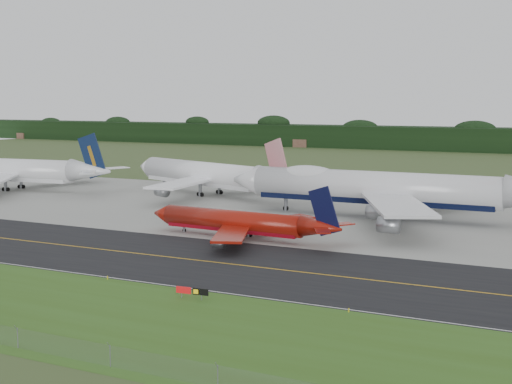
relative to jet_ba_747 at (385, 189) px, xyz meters
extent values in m
plane|color=#374721|center=(-17.48, -50.14, -6.61)|extent=(600.00, 600.00, 0.00)
cube|color=#345519|center=(-17.48, -85.14, -6.61)|extent=(400.00, 30.00, 0.01)
cube|color=black|center=(-17.48, -54.14, -6.60)|extent=(400.00, 32.00, 0.02)
cube|color=gray|center=(-17.48, 0.86, -6.61)|extent=(400.00, 78.00, 0.01)
cube|color=#C68E12|center=(-17.48, -54.14, -6.58)|extent=(400.00, 0.40, 0.00)
cube|color=silver|center=(-17.48, -69.64, -6.58)|extent=(400.00, 0.25, 0.00)
cube|color=black|center=(-17.48, 224.86, -0.61)|extent=(700.00, 24.00, 12.00)
cylinder|color=silver|center=(-2.79, 0.00, 0.21)|extent=(55.46, 7.11, 7.04)
cube|color=black|center=(-2.79, 0.00, -2.08)|extent=(52.68, 5.34, 2.46)
cone|color=silver|center=(-33.98, 0.04, 0.21)|extent=(6.94, 7.05, 7.04)
ellipsoid|color=silver|center=(-18.31, 0.02, 2.14)|extent=(14.37, 6.00, 4.49)
cube|color=silver|center=(6.82, -15.70, -1.02)|extent=(22.30, 32.67, 0.60)
cube|color=silver|center=(6.86, 15.68, -1.02)|extent=(22.36, 32.66, 0.60)
cylinder|color=gray|center=(2.50, -15.01, -2.95)|extent=(3.85, 2.96, 2.96)
cylinder|color=gray|center=(2.53, 15.00, -2.95)|extent=(3.85, 2.96, 2.96)
cylinder|color=gray|center=(8.84, -28.66, -2.95)|extent=(3.85, 2.96, 2.96)
cylinder|color=gray|center=(8.91, 28.64, -2.95)|extent=(3.85, 2.96, 2.96)
cylinder|color=black|center=(-23.86, 0.03, -5.98)|extent=(1.27, 0.57, 1.27)
cylinder|color=slate|center=(1.64, -3.87, -4.26)|extent=(0.99, 0.99, 4.71)
cylinder|color=black|center=(1.64, -3.87, -5.98)|extent=(1.27, 0.64, 1.27)
cylinder|color=slate|center=(1.65, 3.87, -4.26)|extent=(0.99, 0.99, 4.71)
cylinder|color=black|center=(1.65, 3.87, -5.98)|extent=(1.27, 0.64, 1.27)
cylinder|color=maroon|center=(-19.90, -34.33, -3.37)|extent=(29.57, 5.99, 3.97)
cube|color=maroon|center=(-19.90, -34.33, -4.66)|extent=(28.04, 4.90, 1.39)
cone|color=maroon|center=(-36.38, -33.19, -3.37)|extent=(3.94, 4.22, 3.97)
cone|color=maroon|center=(-1.39, -35.61, -3.07)|extent=(8.01, 4.50, 3.97)
cube|color=maroon|center=(-15.44, -42.84, -4.07)|extent=(10.82, 17.17, 0.45)
cube|color=maroon|center=(-14.31, -26.52, -4.07)|extent=(12.56, 16.88, 0.45)
cube|color=black|center=(-0.84, -35.65, -0.08)|extent=(6.28, 0.75, 9.04)
cylinder|color=gray|center=(-16.01, -46.72, -5.15)|extent=(2.28, 1.81, 1.67)
cylinder|color=gray|center=(-14.34, -22.59, -5.15)|extent=(2.28, 1.81, 1.67)
cylinder|color=black|center=(-31.04, -33.56, -6.26)|extent=(0.74, 0.37, 0.72)
cylinder|color=slate|center=(-17.71, -36.67, -5.59)|extent=(0.59, 0.59, 2.05)
cylinder|color=black|center=(-17.71, -36.67, -6.26)|extent=(0.74, 0.41, 0.72)
cylinder|color=slate|center=(-17.41, -32.31, -5.59)|extent=(0.59, 0.59, 2.05)
cylinder|color=black|center=(-17.41, -32.31, -6.26)|extent=(0.74, 0.41, 0.72)
cylinder|color=white|center=(-114.80, 1.28, -0.70)|extent=(47.54, 11.75, 6.33)
cube|color=white|center=(-114.80, 1.28, -2.76)|extent=(45.02, 9.90, 2.22)
cone|color=white|center=(-85.21, 4.73, -0.23)|extent=(13.09, 7.73, 6.33)
cube|color=white|center=(-107.95, 16.26, -1.81)|extent=(16.94, 29.41, 0.56)
cube|color=#0D1B3A|center=(-84.51, 4.81, 3.95)|extent=(8.87, 1.53, 12.78)
cylinder|color=gray|center=(-111.55, 15.22, -3.54)|extent=(3.74, 3.04, 2.66)
cylinder|color=gray|center=(-107.29, 28.05, -3.54)|extent=(3.74, 3.04, 2.66)
cylinder|color=slate|center=(-110.65, -1.74, -4.61)|extent=(0.98, 0.98, 4.01)
cylinder|color=black|center=(-110.65, -1.74, -6.04)|extent=(1.20, 0.70, 1.14)
cylinder|color=slate|center=(-111.45, 5.18, -4.61)|extent=(0.98, 0.98, 4.01)
cylinder|color=black|center=(-111.45, 5.18, -6.04)|extent=(1.20, 0.70, 1.14)
cylinder|color=white|center=(-57.29, 17.83, -0.75)|extent=(44.81, 21.20, 6.30)
cube|color=white|center=(-57.29, 17.83, -2.80)|extent=(42.14, 18.96, 2.20)
cone|color=white|center=(-81.30, 26.42, -0.75)|extent=(7.46, 7.84, 6.30)
cone|color=white|center=(-30.32, 8.18, -0.28)|extent=(13.39, 9.96, 6.30)
cube|color=white|center=(-54.19, 2.93, -1.85)|extent=(10.55, 26.61, 0.57)
cube|color=white|center=(-45.44, 27.38, -1.85)|extent=(24.08, 24.22, 0.57)
cube|color=#9E0B19|center=(-29.66, 7.94, 3.81)|extent=(8.35, 3.40, 12.52)
cylinder|color=gray|center=(-56.64, -2.79, -3.57)|extent=(4.13, 3.65, 2.64)
cylinder|color=gray|center=(-43.70, 33.35, -3.57)|extent=(4.13, 3.65, 2.64)
cylinder|color=black|center=(-73.51, 23.63, -6.05)|extent=(1.24, 0.86, 1.13)
cylinder|color=slate|center=(-55.05, 13.35, -4.63)|extent=(1.13, 1.13, 3.97)
cylinder|color=black|center=(-55.05, 13.35, -6.05)|extent=(1.26, 0.92, 1.13)
cylinder|color=slate|center=(-52.71, 19.87, -4.63)|extent=(1.13, 1.13, 3.97)
cylinder|color=black|center=(-52.71, 19.87, -6.05)|extent=(1.26, 0.92, 1.13)
cylinder|color=slate|center=(-6.22, -74.27, -6.28)|extent=(0.12, 0.12, 0.67)
cylinder|color=slate|center=(-3.34, -74.02, -6.28)|extent=(0.12, 0.12, 0.67)
cube|color=#A10C0E|center=(-5.93, -74.24, -5.51)|extent=(2.12, 0.36, 0.87)
cube|color=black|center=(-4.11, -74.08, -5.51)|extent=(0.97, 0.26, 0.87)
cube|color=black|center=(-2.96, -73.98, -5.51)|extent=(1.16, 0.27, 0.87)
cylinder|color=yellow|center=(-21.14, -70.64, -6.36)|extent=(0.16, 0.16, 0.50)
cylinder|color=yellow|center=(15.60, -70.64, -6.36)|extent=(0.16, 0.16, 0.50)
camera|label=1|loc=(42.66, -151.88, 19.23)|focal=50.00mm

